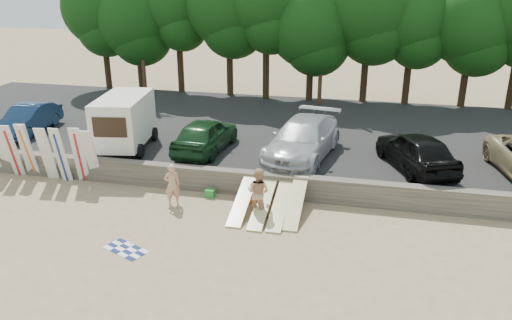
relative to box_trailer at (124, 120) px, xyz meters
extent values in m
plane|color=tan|center=(6.10, -5.37, -2.12)|extent=(120.00, 120.00, 0.00)
cube|color=#6B6356|center=(6.10, -2.37, -1.62)|extent=(44.00, 0.50, 1.00)
cube|color=#282828|center=(6.10, 5.13, -1.77)|extent=(44.00, 14.50, 0.70)
cylinder|color=#382616|center=(-7.54, 12.23, 0.49)|extent=(0.44, 0.44, 3.82)
sphere|color=#154914|center=(-7.54, 12.23, 4.22)|extent=(5.43, 5.43, 5.43)
cylinder|color=#382616|center=(-4.92, 12.23, 0.31)|extent=(0.44, 0.44, 3.47)
sphere|color=#154914|center=(-4.92, 12.23, 3.70)|extent=(5.80, 5.80, 5.80)
cylinder|color=#382616|center=(-1.86, 12.22, 0.62)|extent=(0.44, 0.44, 4.08)
sphere|color=#154914|center=(-1.86, 12.22, 4.61)|extent=(4.72, 4.72, 4.72)
cylinder|color=#382616|center=(1.76, 12.10, 0.65)|extent=(0.44, 0.44, 4.14)
sphere|color=#154914|center=(1.76, 12.10, 4.70)|extent=(5.83, 5.83, 5.83)
cylinder|color=#382616|center=(4.38, 11.65, 0.76)|extent=(0.44, 0.44, 4.37)
cylinder|color=#382616|center=(7.29, 11.83, 0.24)|extent=(0.44, 0.44, 3.33)
sphere|color=#154914|center=(7.29, 11.83, 3.49)|extent=(5.70, 5.70, 5.70)
cylinder|color=#382616|center=(10.78, 12.23, 0.65)|extent=(0.44, 0.44, 4.14)
sphere|color=#154914|center=(10.78, 12.23, 4.70)|extent=(6.15, 6.15, 6.15)
cylinder|color=#382616|center=(13.46, 12.23, 0.39)|extent=(0.44, 0.44, 3.63)
sphere|color=#154914|center=(13.46, 12.23, 3.94)|extent=(4.93, 4.93, 4.93)
cylinder|color=#382616|center=(16.89, 12.23, 0.36)|extent=(0.44, 0.44, 3.55)
sphere|color=#154914|center=(16.89, 12.23, 3.83)|extent=(5.54, 5.54, 5.54)
cylinder|color=#473321|center=(-3.90, 10.63, 3.08)|extent=(0.26, 0.26, 9.00)
cylinder|color=#473321|center=(8.10, 10.63, 3.08)|extent=(0.26, 0.26, 9.00)
cube|color=silver|center=(0.00, 0.01, 0.02)|extent=(2.63, 4.26, 2.19)
cube|color=black|center=(0.33, -1.98, 0.22)|extent=(1.48, 0.29, 0.90)
cylinder|color=black|center=(-0.82, -1.44, -1.09)|extent=(0.31, 0.68, 0.66)
cylinder|color=black|center=(1.24, -1.10, -1.09)|extent=(0.31, 0.68, 0.66)
cylinder|color=black|center=(-1.25, 1.11, -1.09)|extent=(0.31, 0.68, 0.66)
cylinder|color=black|center=(0.81, 1.46, -1.09)|extent=(0.31, 0.68, 0.66)
imported|color=#152A4A|center=(-6.14, 1.17, -0.69)|extent=(1.93, 4.57, 1.47)
imported|color=#14371A|center=(3.86, 0.47, -0.62)|extent=(2.21, 4.85, 1.61)
imported|color=#B3B3B9|center=(8.41, 0.62, -0.55)|extent=(3.37, 6.31, 1.74)
imported|color=black|center=(13.33, 0.32, -0.59)|extent=(3.71, 5.24, 1.66)
cube|color=silver|center=(-4.69, -2.72, -0.84)|extent=(0.53, 0.59, 2.56)
cube|color=silver|center=(-3.95, -2.97, -0.86)|extent=(0.60, 0.78, 2.53)
cube|color=silver|center=(-3.35, -2.78, -0.84)|extent=(0.58, 0.66, 2.56)
cube|color=silver|center=(-3.29, -2.81, -0.85)|extent=(0.59, 0.72, 2.55)
cube|color=silver|center=(-2.22, -2.99, -0.86)|extent=(0.59, 0.77, 2.53)
cube|color=silver|center=(-1.53, -3.01, -0.84)|extent=(0.52, 0.61, 2.56)
cube|color=silver|center=(-0.76, -2.81, -0.84)|extent=(0.58, 0.63, 2.56)
cube|color=silver|center=(-0.22, -2.77, -0.87)|extent=(0.56, 0.85, 2.51)
cube|color=#D3CB85|center=(6.78, -3.96, -1.65)|extent=(0.56, 2.89, 0.94)
cube|color=#D3CB85|center=(7.58, -4.05, -1.70)|extent=(0.56, 2.92, 0.84)
cube|color=#D3CB85|center=(8.25, -4.01, -1.70)|extent=(0.56, 2.91, 0.85)
cube|color=#D3CB85|center=(8.81, -3.80, -1.61)|extent=(0.56, 2.86, 1.03)
imported|color=tan|center=(3.95, -4.00, -1.28)|extent=(0.73, 0.64, 1.69)
imported|color=tan|center=(7.44, -4.14, -1.18)|extent=(1.08, 0.94, 1.89)
cube|color=#24852E|center=(5.17, -3.00, -1.96)|extent=(0.40, 0.32, 0.32)
cube|color=#D04B18|center=(6.91, -3.18, -2.01)|extent=(0.32, 0.27, 0.22)
plane|color=white|center=(3.72, -7.61, -2.12)|extent=(1.98, 1.98, 0.00)
camera|label=1|loc=(11.18, -20.71, 6.45)|focal=35.00mm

